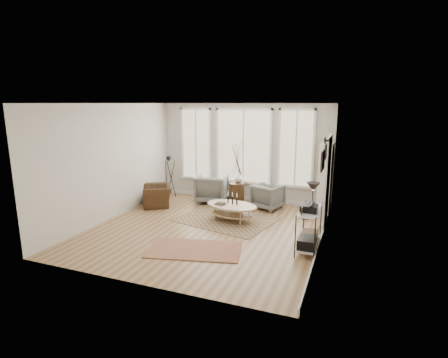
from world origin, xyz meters
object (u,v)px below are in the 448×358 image
at_px(armchair_right, 268,196).
at_px(accent_chair, 157,196).
at_px(side_table, 237,175).
at_px(armchair_left, 212,188).
at_px(bookcase, 325,179).
at_px(low_shelf, 309,225).
at_px(coffee_table, 231,208).

distance_m(armchair_right, accent_chair, 3.16).
height_order(armchair_right, accent_chair, armchair_right).
height_order(armchair_right, side_table, side_table).
relative_size(armchair_left, armchair_right, 1.18).
distance_m(armchair_left, side_table, 0.95).
distance_m(bookcase, side_table, 2.43).
bearing_deg(bookcase, accent_chair, -167.91).
height_order(low_shelf, accent_chair, low_shelf).
height_order(coffee_table, accent_chair, coffee_table).
bearing_deg(armchair_left, accent_chair, 25.18).
xyz_separation_m(bookcase, armchair_right, (-1.51, -0.08, -0.61)).
relative_size(coffee_table, side_table, 0.80).
distance_m(low_shelf, accent_chair, 4.75).
bearing_deg(accent_chair, armchair_left, 91.83).
relative_size(low_shelf, armchair_left, 1.45).
bearing_deg(armchair_right, coffee_table, 85.17).
distance_m(low_shelf, armchair_right, 2.84).
height_order(coffee_table, side_table, side_table).
bearing_deg(coffee_table, armchair_right, 66.90).
xyz_separation_m(coffee_table, armchair_right, (0.59, 1.38, 0.02)).
height_order(bookcase, armchair_left, bookcase).
relative_size(bookcase, armchair_right, 2.70).
bearing_deg(side_table, coffee_table, -76.48).
relative_size(armchair_right, accent_chair, 0.83).
bearing_deg(bookcase, low_shelf, -91.28).
bearing_deg(armchair_left, coffee_table, 117.84).
relative_size(bookcase, armchair_left, 2.30).
distance_m(bookcase, coffee_table, 2.64).
height_order(armchair_left, accent_chair, armchair_left).
bearing_deg(accent_chair, side_table, 77.66).
bearing_deg(armchair_left, bookcase, 169.87).
relative_size(coffee_table, armchair_right, 1.94).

